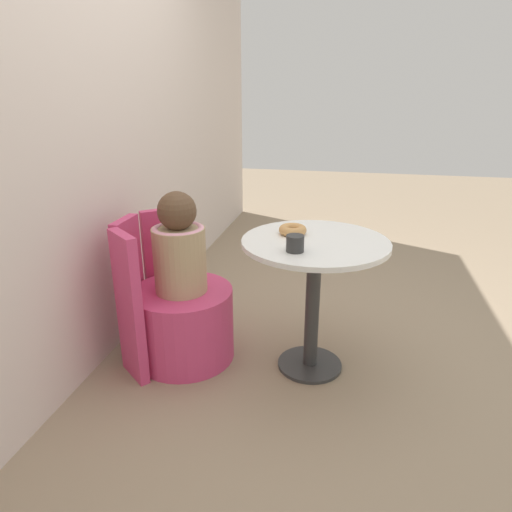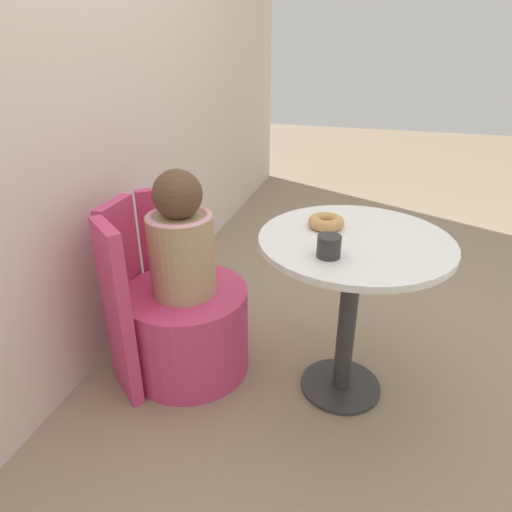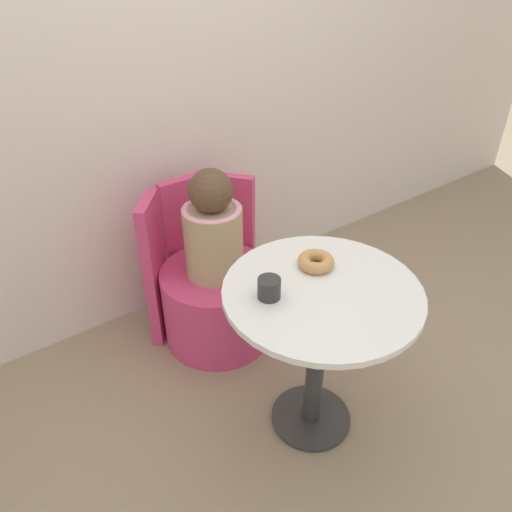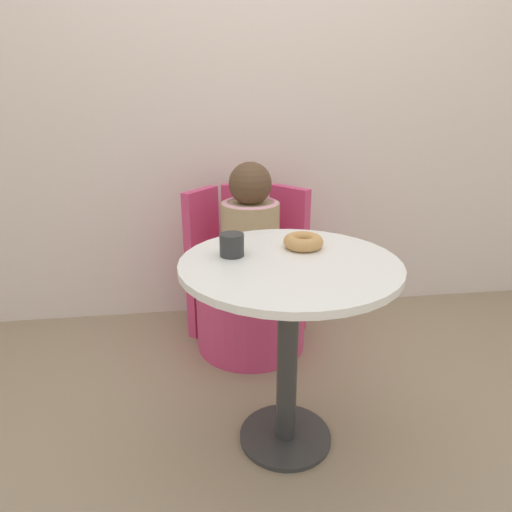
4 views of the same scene
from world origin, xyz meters
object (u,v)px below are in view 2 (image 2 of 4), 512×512
Objects in this scene: tub_chair at (188,329)px; cup at (329,246)px; round_table at (353,275)px; child_figure at (181,240)px; donut at (326,222)px.

tub_chair is 6.61× the size of cup.
cup is (-0.14, -0.60, 0.54)m from tub_chair.
round_table is 1.36× the size of child_figure.
cup reaches higher than round_table.
donut is at bearing -78.59° from tub_chair.
cup is (-0.18, 0.08, 0.19)m from round_table.
child_figure reaches higher than donut.
tub_chair is at bearing 77.19° from cup.
cup reaches higher than tub_chair.
round_table is 5.18× the size of donut.
tub_chair is 0.82m from cup.
child_figure is 0.63m from cup.
donut is (0.11, -0.56, 0.53)m from tub_chair.
donut is 0.25m from cup.
round_table is 0.23m from donut.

